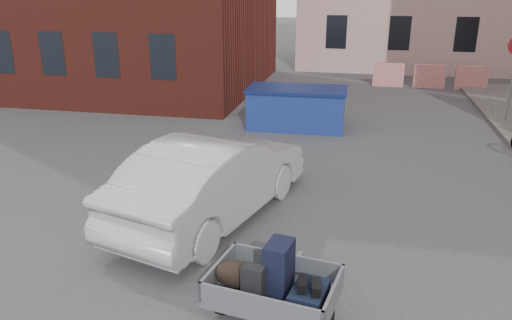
# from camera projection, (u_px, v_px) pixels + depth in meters

# --- Properties ---
(ground) EXTENTS (120.00, 120.00, 0.00)m
(ground) POSITION_uv_depth(u_px,v_px,m) (266.00, 248.00, 8.51)
(ground) COLOR #38383A
(ground) RESTS_ON ground
(barriers) EXTENTS (4.70, 0.18, 1.00)m
(barriers) POSITION_uv_depth(u_px,v_px,m) (429.00, 76.00, 21.33)
(barriers) COLOR red
(barriers) RESTS_ON ground
(trailer) EXTENTS (1.76, 1.92, 1.20)m
(trailer) POSITION_uv_depth(u_px,v_px,m) (273.00, 285.00, 6.42)
(trailer) COLOR black
(trailer) RESTS_ON ground
(dumpster) EXTENTS (3.05, 1.62, 1.26)m
(dumpster) POSITION_uv_depth(u_px,v_px,m) (297.00, 108.00, 15.38)
(dumpster) COLOR navy
(dumpster) RESTS_ON ground
(silver_car) EXTENTS (2.95, 5.15, 1.61)m
(silver_car) POSITION_uv_depth(u_px,v_px,m) (213.00, 178.00, 9.40)
(silver_car) COLOR #AEB0B6
(silver_car) RESTS_ON ground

